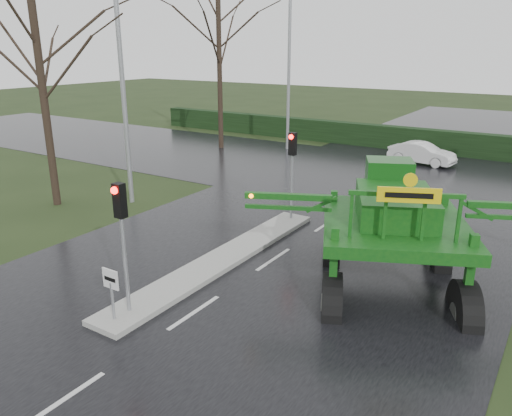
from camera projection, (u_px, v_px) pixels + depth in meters
The scene contains 14 objects.
ground at pixel (194, 313), 12.91m from camera, with size 140.00×140.00×0.00m, color black.
road_main at pixel (347, 211), 20.90m from camera, with size 14.00×80.00×0.02m, color black.
road_cross at pixel (393, 180), 25.69m from camera, with size 80.00×12.00×0.02m, color black.
median_island at pixel (223, 259), 15.95m from camera, with size 1.20×10.00×0.16m, color gray.
hedge_row at pixel (434, 141), 31.85m from camera, with size 44.00×0.90×1.50m, color black.
keep_left_sign at pixel (111, 286), 12.05m from camera, with size 0.50×0.07×1.35m.
traffic_signal_near at pixel (121, 221), 11.97m from camera, with size 0.26×0.33×3.52m.
traffic_signal_mid at pixel (292, 157), 18.76m from camera, with size 0.26×0.33×3.52m.
street_light_left_near at pixel (126, 61), 20.06m from camera, with size 3.85×0.30×10.00m.
street_light_left_far at pixel (293, 56), 31.25m from camera, with size 3.85×0.30×10.00m.
tree_left_near at pixel (39, 65), 19.96m from camera, with size 6.30×6.30×10.85m.
tree_left_far at pixel (219, 36), 31.51m from camera, with size 7.70×7.70×13.26m.
crop_sprayer at pixel (335, 225), 12.75m from camera, with size 7.69×6.36×4.69m.
white_sedan at pixel (421, 164), 29.14m from camera, with size 1.31×3.76×1.24m, color silver.
Camera 1 is at (7.54, -8.74, 6.60)m, focal length 35.00 mm.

